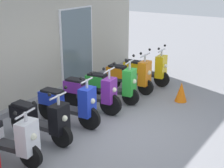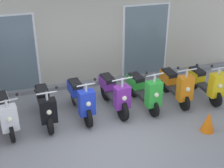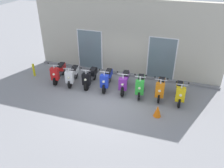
# 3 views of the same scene
# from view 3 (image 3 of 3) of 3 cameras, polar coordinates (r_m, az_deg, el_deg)

# --- Properties ---
(ground_plane) EXTENTS (40.00, 40.00, 0.00)m
(ground_plane) POSITION_cam_3_polar(r_m,az_deg,el_deg) (10.53, -1.18, -4.13)
(ground_plane) COLOR gray
(storefront_facade) EXTENTS (9.91, 0.50, 4.00)m
(storefront_facade) POSITION_cam_3_polar(r_m,az_deg,el_deg) (12.18, 3.33, 10.89)
(storefront_facade) COLOR #B2AD9E
(storefront_facade) RESTS_ON ground_plane
(scooter_red) EXTENTS (0.65, 1.60, 1.21)m
(scooter_red) POSITION_cam_3_polar(r_m,az_deg,el_deg) (12.29, -13.07, 2.97)
(scooter_red) COLOR black
(scooter_red) RESTS_ON ground_plane
(scooter_white) EXTENTS (0.62, 1.50, 1.16)m
(scooter_white) POSITION_cam_3_polar(r_m,az_deg,el_deg) (11.86, -9.73, 2.29)
(scooter_white) COLOR black
(scooter_white) RESTS_ON ground_plane
(scooter_black) EXTENTS (0.54, 1.57, 1.19)m
(scooter_black) POSITION_cam_3_polar(r_m,az_deg,el_deg) (11.57, -5.44, 1.75)
(scooter_black) COLOR black
(scooter_black) RESTS_ON ground_plane
(scooter_blue) EXTENTS (0.53, 1.62, 1.25)m
(scooter_blue) POSITION_cam_3_polar(r_m,az_deg,el_deg) (11.27, -1.31, 1.30)
(scooter_blue) COLOR black
(scooter_blue) RESTS_ON ground_plane
(scooter_purple) EXTENTS (0.59, 1.63, 1.25)m
(scooter_purple) POSITION_cam_3_polar(r_m,az_deg,el_deg) (11.09, 3.08, 0.64)
(scooter_purple) COLOR black
(scooter_purple) RESTS_ON ground_plane
(scooter_green) EXTENTS (0.59, 1.55, 1.28)m
(scooter_green) POSITION_cam_3_polar(r_m,az_deg,el_deg) (10.84, 6.99, -0.15)
(scooter_green) COLOR black
(scooter_green) RESTS_ON ground_plane
(scooter_orange) EXTENTS (0.60, 1.51, 1.27)m
(scooter_orange) POSITION_cam_3_polar(r_m,az_deg,el_deg) (10.76, 11.88, -0.87)
(scooter_orange) COLOR black
(scooter_orange) RESTS_ON ground_plane
(scooter_yellow) EXTENTS (0.56, 1.53, 1.24)m
(scooter_yellow) POSITION_cam_3_polar(r_m,az_deg,el_deg) (10.70, 16.39, -1.81)
(scooter_yellow) COLOR black
(scooter_yellow) RESTS_ON ground_plane
(curb_bollard) EXTENTS (0.12, 0.12, 0.70)m
(curb_bollard) POSITION_cam_3_polar(r_m,az_deg,el_deg) (13.16, -18.74, 3.31)
(curb_bollard) COLOR yellow
(curb_bollard) RESTS_ON ground_plane
(traffic_cone) EXTENTS (0.32, 0.32, 0.52)m
(traffic_cone) POSITION_cam_3_polar(r_m,az_deg,el_deg) (9.63, 11.17, -6.53)
(traffic_cone) COLOR orange
(traffic_cone) RESTS_ON ground_plane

